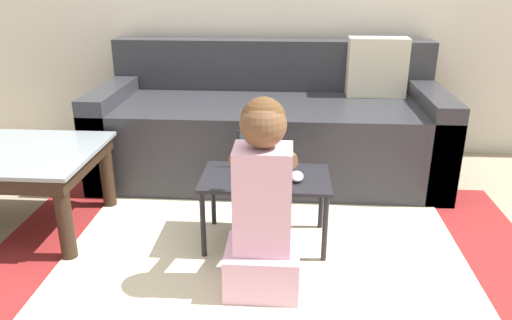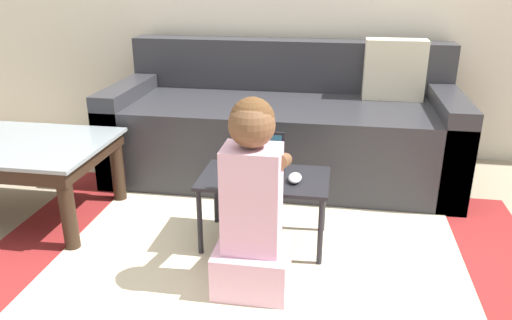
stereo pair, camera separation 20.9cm
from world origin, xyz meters
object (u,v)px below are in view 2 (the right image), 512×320
Objects in this scene: laptop_desk at (264,185)px; computer_mouse at (295,178)px; coffee_table at (9,154)px; laptop at (259,166)px; couch at (284,128)px; person_seated at (252,207)px.

laptop_desk is 0.15m from computer_mouse.
coffee_table is 1.46m from computer_mouse.
couch is at bearing 88.69° from laptop.
laptop is at bearing 124.03° from laptop_desk.
couch is 0.86m from laptop.
person_seated is at bearing -88.83° from laptop_desk.
couch is at bearing 99.38° from computer_mouse.
person_seated is (0.04, -0.41, -0.00)m from laptop.
computer_mouse is (0.17, -0.07, -0.02)m from laptop.
laptop is 0.41m from person_seated.
computer_mouse is at bearing -80.62° from couch.
coffee_table is at bearing -147.39° from couch.
coffee_table is 9.55× the size of computer_mouse.
couch is 9.31× the size of laptop.
couch is 3.54× the size of laptop_desk.
laptop is (-0.02, -0.85, 0.08)m from couch.
computer_mouse is (1.46, -0.09, 0.01)m from coffee_table.
couch is at bearing 90.89° from person_seated.
coffee_table is 1.29m from laptop.
person_seated reaches higher than laptop_desk.
laptop reaches higher than coffee_table.
computer_mouse is 0.13× the size of person_seated.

